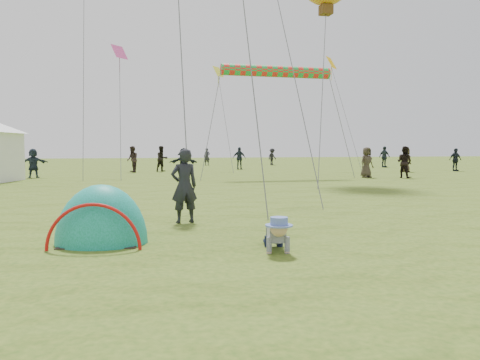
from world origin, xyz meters
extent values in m
plane|color=#335316|center=(0.00, 0.00, 0.00)|extent=(140.00, 140.00, 0.00)
ellipsoid|color=#077A4C|center=(-2.54, 2.15, 0.00)|extent=(1.83, 1.61, 2.09)
imported|color=black|center=(-0.84, 4.03, 0.83)|extent=(0.66, 0.49, 1.66)
imported|color=black|center=(0.45, 26.78, 0.90)|extent=(1.07, 0.98, 1.79)
imported|color=#253038|center=(19.35, 29.18, 0.90)|extent=(0.76, 1.14, 1.79)
imported|color=#372E25|center=(11.11, 17.38, 0.85)|extent=(0.95, 0.74, 1.71)
imported|color=#202B37|center=(-7.04, 21.54, 0.82)|extent=(1.55, 0.60, 1.63)
imported|color=#27282F|center=(5.51, 37.50, 0.81)|extent=(0.70, 0.61, 1.63)
imported|color=#2F2321|center=(-1.59, 26.25, 0.89)|extent=(0.88, 1.01, 1.79)
imported|color=#25303A|center=(6.54, 28.85, 0.86)|extent=(1.05, 0.55, 1.72)
imported|color=black|center=(1.04, 19.22, 0.83)|extent=(1.62, 0.97, 1.67)
imported|color=black|center=(12.95, 16.53, 0.88)|extent=(0.98, 1.07, 1.76)
imported|color=black|center=(20.85, 22.30, 0.82)|extent=(0.96, 0.40, 1.64)
imported|color=black|center=(11.73, 36.62, 0.80)|extent=(1.19, 1.05, 1.59)
imported|color=#3E3126|center=(16.76, 22.13, 0.84)|extent=(0.96, 0.80, 1.68)
cylinder|color=red|center=(6.32, 19.14, 5.99)|extent=(6.38, 0.64, 0.64)
plane|color=#CD3D89|center=(-2.31, 23.03, 7.42)|extent=(1.02, 1.02, 0.83)
plane|color=#EDAD02|center=(13.14, 26.57, 8.05)|extent=(1.12, 1.12, 0.91)
plane|color=yellow|center=(4.83, 28.45, 7.37)|extent=(0.96, 0.96, 0.78)
camera|label=1|loc=(-2.13, -6.40, 1.70)|focal=35.00mm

